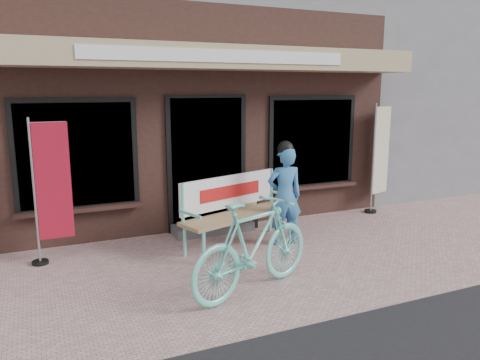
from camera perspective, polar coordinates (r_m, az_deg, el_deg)
name	(u,v)px	position (r m, az deg, el deg)	size (l,w,h in m)	color
ground	(261,269)	(6.16, 2.53, -10.81)	(70.00, 70.00, 0.00)	#BF9292
storefront	(158,55)	(10.41, -9.99, 14.77)	(7.00, 6.77, 6.00)	black
neighbor_right_near	(436,71)	(15.33, 22.78, 12.15)	(10.00, 7.00, 5.60)	slate
bench	(236,205)	(6.89, -0.53, -3.09)	(1.97, 1.06, 1.04)	#6DD4C3
person	(285,194)	(6.93, 5.46, -1.72)	(0.58, 0.42, 1.55)	teal
bicycle	(253,246)	(5.33, 1.65, -8.06)	(0.51, 1.82, 1.09)	#6DD4C3
nobori_red	(50,189)	(6.60, -22.11, -1.04)	(0.57, 0.22, 1.94)	gray
nobori_cream	(380,156)	(9.13, 16.66, 2.80)	(0.60, 0.29, 2.04)	gray
menu_stand	(245,202)	(7.69, 0.62, -2.70)	(0.45, 0.11, 0.90)	black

